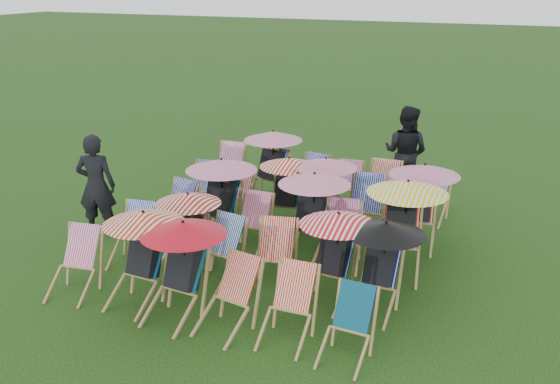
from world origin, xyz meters
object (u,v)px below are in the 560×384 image
at_px(deckchair_0, 74,264).
at_px(deckchair_29, 432,197).
at_px(deckchair_5, 347,327).
at_px(person_left, 96,186).
at_px(person_rear, 406,153).

height_order(deckchair_0, deckchair_29, deckchair_0).
relative_size(deckchair_5, person_left, 0.46).
bearing_deg(person_left, deckchair_0, 99.54).
bearing_deg(deckchair_5, person_rear, 99.38).
height_order(person_left, person_rear, person_rear).
relative_size(deckchair_0, deckchair_29, 1.02).
height_order(deckchair_29, person_left, person_left).
height_order(deckchair_5, person_left, person_left).
distance_m(deckchair_5, person_left, 5.32).
distance_m(person_left, person_rear, 5.86).
distance_m(deckchair_29, person_rear, 1.32).
distance_m(deckchair_0, person_left, 2.11).
distance_m(deckchair_29, person_left, 5.88).
relative_size(deckchair_29, person_rear, 0.47).
distance_m(deckchair_5, person_rear, 5.80).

